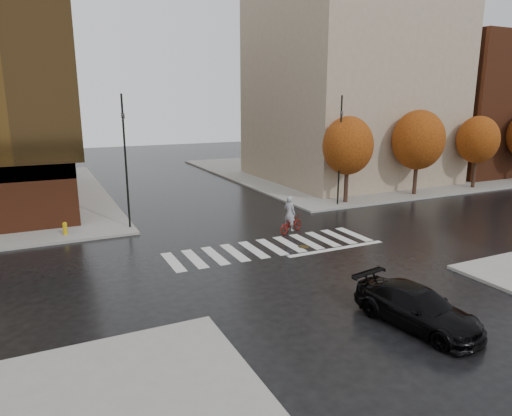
# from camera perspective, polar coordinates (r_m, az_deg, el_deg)

# --- Properties ---
(ground) EXTENTS (120.00, 120.00, 0.00)m
(ground) POSITION_cam_1_polar(r_m,az_deg,el_deg) (24.53, 2.53, -5.21)
(ground) COLOR black
(ground) RESTS_ON ground
(sidewalk_ne) EXTENTS (30.00, 30.00, 0.15)m
(sidewalk_ne) POSITION_cam_1_polar(r_m,az_deg,el_deg) (52.96, 11.91, 4.71)
(sidewalk_ne) COLOR gray
(sidewalk_ne) RESTS_ON ground
(crosswalk) EXTENTS (12.00, 3.00, 0.01)m
(crosswalk) POSITION_cam_1_polar(r_m,az_deg,el_deg) (24.94, 1.99, -4.87)
(crosswalk) COLOR silver
(crosswalk) RESTS_ON ground
(building_ne_tan) EXTENTS (16.00, 16.00, 18.00)m
(building_ne_tan) POSITION_cam_1_polar(r_m,az_deg,el_deg) (46.81, 11.50, 14.77)
(building_ne_tan) COLOR gray
(building_ne_tan) RESTS_ON sidewalk_ne
(building_ne_brick) EXTENTS (14.00, 14.00, 14.00)m
(building_ne_brick) POSITION_cam_1_polar(r_m,az_deg,el_deg) (57.18, 25.22, 11.49)
(building_ne_brick) COLOR #5F2B16
(building_ne_brick) RESTS_ON sidewalk_ne
(tree_ne_a) EXTENTS (3.80, 3.80, 6.50)m
(tree_ne_a) POSITION_cam_1_polar(r_m,az_deg,el_deg) (35.07, 11.42, 7.64)
(tree_ne_a) COLOR black
(tree_ne_a) RESTS_ON sidewalk_ne
(tree_ne_b) EXTENTS (4.20, 4.20, 6.89)m
(tree_ne_b) POSITION_cam_1_polar(r_m,az_deg,el_deg) (39.65, 19.62, 8.01)
(tree_ne_b) COLOR black
(tree_ne_b) RESTS_ON sidewalk_ne
(tree_ne_c) EXTENTS (3.60, 3.60, 6.31)m
(tree_ne_c) POSITION_cam_1_polar(r_m,az_deg,el_deg) (44.90, 25.99, 7.67)
(tree_ne_c) COLOR black
(tree_ne_c) RESTS_ON sidewalk_ne
(sedan) EXTENTS (2.73, 5.03, 1.38)m
(sedan) POSITION_cam_1_polar(r_m,az_deg,el_deg) (17.40, 19.46, -11.62)
(sedan) COLOR black
(sedan) RESTS_ON ground
(cyclist) EXTENTS (2.09, 1.41, 2.25)m
(cyclist) POSITION_cam_1_polar(r_m,az_deg,el_deg) (27.48, 4.34, -1.51)
(cyclist) COLOR maroon
(cyclist) RESTS_ON ground
(traffic_light_nw) EXTENTS (0.21, 0.18, 8.02)m
(traffic_light_nw) POSITION_cam_1_polar(r_m,az_deg,el_deg) (28.39, -16.05, 6.79)
(traffic_light_nw) COLOR black
(traffic_light_nw) RESTS_ON sidewalk_nw
(traffic_light_ne) EXTENTS (0.20, 0.23, 7.97)m
(traffic_light_ne) POSITION_cam_1_polar(r_m,az_deg,el_deg) (34.14, 10.47, 8.06)
(traffic_light_ne) COLOR black
(traffic_light_ne) RESTS_ON sidewalk_ne
(fire_hydrant) EXTENTS (0.27, 0.27, 0.75)m
(fire_hydrant) POSITION_cam_1_polar(r_m,az_deg,el_deg) (28.78, -22.77, -2.28)
(fire_hydrant) COLOR #C19B0B
(fire_hydrant) RESTS_ON sidewalk_nw
(manhole) EXTENTS (0.71, 0.71, 0.01)m
(manhole) POSITION_cam_1_polar(r_m,az_deg,el_deg) (25.07, 5.97, -4.84)
(manhole) COLOR #483919
(manhole) RESTS_ON ground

